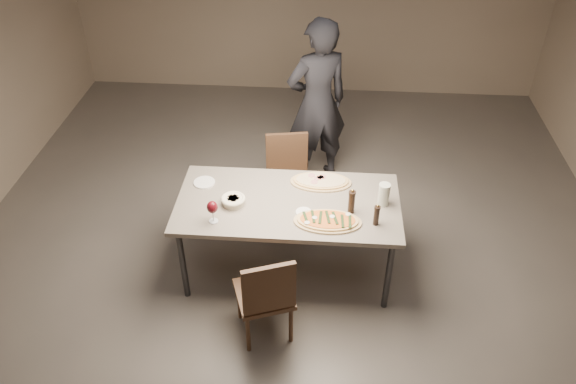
# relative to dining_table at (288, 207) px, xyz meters

# --- Properties ---
(room) EXTENTS (7.00, 7.00, 7.00)m
(room) POSITION_rel_dining_table_xyz_m (0.00, 0.00, 0.71)
(room) COLOR #5A534D
(room) RESTS_ON ground
(dining_table) EXTENTS (1.80, 0.90, 0.75)m
(dining_table) POSITION_rel_dining_table_xyz_m (0.00, 0.00, 0.00)
(dining_table) COLOR gray
(dining_table) RESTS_ON ground
(zucchini_pizza) EXTENTS (0.53, 0.29, 0.05)m
(zucchini_pizza) POSITION_rel_dining_table_xyz_m (0.32, -0.23, 0.07)
(zucchini_pizza) COLOR tan
(zucchini_pizza) RESTS_ON dining_table
(ham_pizza) EXTENTS (0.51, 0.28, 0.04)m
(ham_pizza) POSITION_rel_dining_table_xyz_m (0.26, 0.28, 0.07)
(ham_pizza) COLOR tan
(ham_pizza) RESTS_ON dining_table
(bread_basket) EXTENTS (0.19, 0.19, 0.07)m
(bread_basket) POSITION_rel_dining_table_xyz_m (-0.43, -0.06, 0.10)
(bread_basket) COLOR beige
(bread_basket) RESTS_ON dining_table
(oil_dish) EXTENTS (0.13, 0.13, 0.01)m
(oil_dish) POSITION_rel_dining_table_xyz_m (0.13, -0.13, 0.06)
(oil_dish) COLOR white
(oil_dish) RESTS_ON dining_table
(pepper_mill_left) EXTENTS (0.05, 0.05, 0.19)m
(pepper_mill_left) POSITION_rel_dining_table_xyz_m (0.69, -0.22, 0.15)
(pepper_mill_left) COLOR black
(pepper_mill_left) RESTS_ON dining_table
(pepper_mill_right) EXTENTS (0.06, 0.06, 0.22)m
(pepper_mill_right) POSITION_rel_dining_table_xyz_m (0.50, -0.09, 0.16)
(pepper_mill_right) COLOR black
(pepper_mill_right) RESTS_ON dining_table
(carafe) EXTENTS (0.09, 0.09, 0.19)m
(carafe) POSITION_rel_dining_table_xyz_m (0.76, 0.03, 0.15)
(carafe) COLOR silver
(carafe) RESTS_ON dining_table
(wine_glass) EXTENTS (0.09, 0.09, 0.19)m
(wine_glass) POSITION_rel_dining_table_xyz_m (-0.55, -0.28, 0.19)
(wine_glass) COLOR silver
(wine_glass) RESTS_ON dining_table
(side_plate) EXTENTS (0.18, 0.18, 0.01)m
(side_plate) POSITION_rel_dining_table_xyz_m (-0.72, 0.20, 0.06)
(side_plate) COLOR white
(side_plate) RESTS_ON dining_table
(chair_near) EXTENTS (0.52, 0.52, 0.85)m
(chair_near) POSITION_rel_dining_table_xyz_m (-0.10, -0.75, -0.21)
(chair_near) COLOR #422B1B
(chair_near) RESTS_ON ground
(chair_far) EXTENTS (0.47, 0.47, 0.87)m
(chair_far) POSITION_rel_dining_table_xyz_m (-0.06, 0.76, -0.21)
(chair_far) COLOR #422B1B
(chair_far) RESTS_ON ground
(diner) EXTENTS (0.76, 0.65, 1.75)m
(diner) POSITION_rel_dining_table_xyz_m (0.18, 1.44, 0.18)
(diner) COLOR black
(diner) RESTS_ON ground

